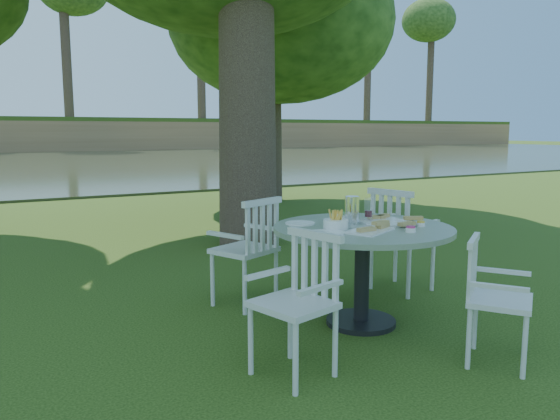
{
  "coord_description": "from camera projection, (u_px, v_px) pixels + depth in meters",
  "views": [
    {
      "loc": [
        -2.36,
        -4.01,
        1.56
      ],
      "look_at": [
        0.0,
        0.2,
        0.85
      ],
      "focal_mm": 35.0,
      "sensor_mm": 36.0,
      "label": 1
    }
  ],
  "objects": [
    {
      "name": "tableware",
      "position": [
        355.0,
        220.0,
        4.32
      ],
      "size": [
        1.07,
        0.87,
        0.23
      ],
      "color": "white",
      "rests_on": "table"
    },
    {
      "name": "river",
      "position": [
        34.0,
        165.0,
        24.67
      ],
      "size": [
        100.0,
        28.0,
        0.12
      ],
      "primitive_type": "cube",
      "color": "#2C331E",
      "rests_on": "ground"
    },
    {
      "name": "chair_nw",
      "position": [
        252.0,
        244.0,
        4.79
      ],
      "size": [
        0.63,
        0.61,
        0.97
      ],
      "rotation": [
        0.0,
        0.0,
        -2.75
      ],
      "color": "silver",
      "rests_on": "ground"
    },
    {
      "name": "table",
      "position": [
        363.0,
        245.0,
        4.33
      ],
      "size": [
        1.42,
        1.42,
        0.8
      ],
      "color": "black",
      "rests_on": "ground"
    },
    {
      "name": "far_bank",
      "position": [
        6.0,
        51.0,
        39.39
      ],
      "size": [
        100.0,
        18.0,
        15.2
      ],
      "color": "olive",
      "rests_on": "ground"
    },
    {
      "name": "chair_ne",
      "position": [
        397.0,
        232.0,
        5.22
      ],
      "size": [
        0.57,
        0.6,
        1.0
      ],
      "rotation": [
        0.0,
        0.0,
        -4.49
      ],
      "color": "silver",
      "rests_on": "ground"
    },
    {
      "name": "chair_sw",
      "position": [
        303.0,
        292.0,
        3.48
      ],
      "size": [
        0.53,
        0.55,
        0.91
      ],
      "rotation": [
        0.0,
        0.0,
        -1.31
      ],
      "color": "silver",
      "rests_on": "ground"
    },
    {
      "name": "chair_se",
      "position": [
        487.0,
        290.0,
        3.65
      ],
      "size": [
        0.58,
        0.57,
        0.84
      ],
      "rotation": [
        0.0,
        0.0,
        0.61
      ],
      "color": "silver",
      "rests_on": "ground"
    },
    {
      "name": "ground",
      "position": [
        291.0,
        308.0,
        4.83
      ],
      "size": [
        140.0,
        140.0,
        0.0
      ],
      "primitive_type": "plane",
      "color": "#1E380B",
      "rests_on": "ground"
    }
  ]
}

